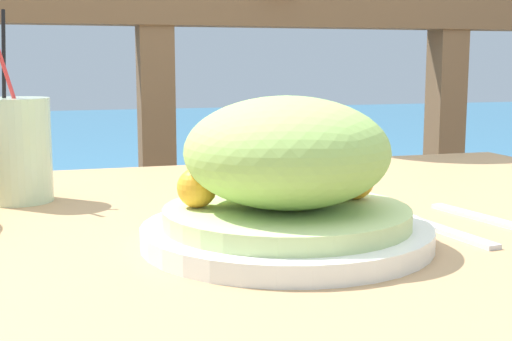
# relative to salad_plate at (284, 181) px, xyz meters

# --- Properties ---
(patio_table) EXTENTS (1.26, 0.92, 0.73)m
(patio_table) POSITION_rel_salad_plate_xyz_m (0.00, 0.11, -0.15)
(patio_table) COLOR tan
(patio_table) RESTS_ON ground_plane
(railing_fence) EXTENTS (2.80, 0.08, 1.07)m
(railing_fence) POSITION_rel_salad_plate_xyz_m (0.00, 0.82, -0.06)
(railing_fence) COLOR brown
(railing_fence) RESTS_ON ground_plane
(sea_backdrop) EXTENTS (12.00, 4.00, 0.50)m
(sea_backdrop) POSITION_rel_salad_plate_xyz_m (0.00, 3.32, -0.54)
(sea_backdrop) COLOR teal
(sea_backdrop) RESTS_ON ground_plane
(salad_plate) EXTENTS (0.29, 0.29, 0.15)m
(salad_plate) POSITION_rel_salad_plate_xyz_m (0.00, 0.00, 0.00)
(salad_plate) COLOR white
(salad_plate) RESTS_ON patio_table
(drink_glass) EXTENTS (0.09, 0.09, 0.25)m
(drink_glass) POSITION_rel_salad_plate_xyz_m (-0.26, 0.31, 0.00)
(drink_glass) COLOR beige
(drink_glass) RESTS_ON patio_table
(fork) EXTENTS (0.04, 0.18, 0.00)m
(fork) POSITION_rel_salad_plate_xyz_m (0.18, 0.01, -0.06)
(fork) COLOR silver
(fork) RESTS_ON patio_table
(knife) EXTENTS (0.05, 0.18, 0.00)m
(knife) POSITION_rel_salad_plate_xyz_m (0.26, 0.03, -0.06)
(knife) COLOR silver
(knife) RESTS_ON patio_table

